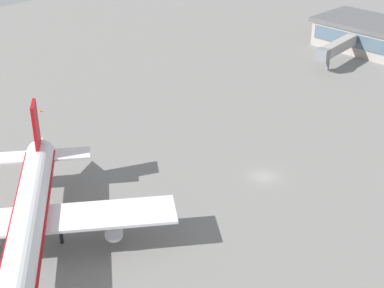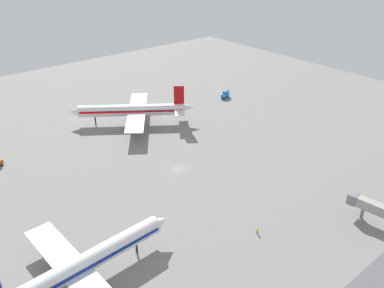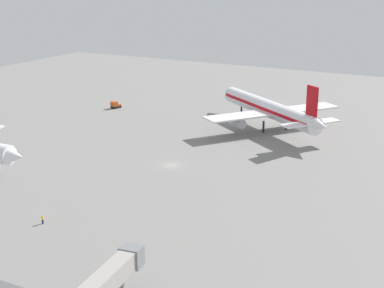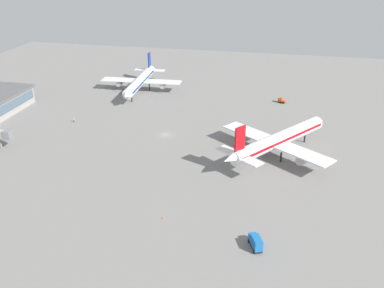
% 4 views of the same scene
% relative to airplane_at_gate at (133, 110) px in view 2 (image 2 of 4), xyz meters
% --- Properties ---
extents(ground, '(288.00, 288.00, 0.00)m').
position_rel_airplane_at_gate_xyz_m(ground, '(-8.78, -42.04, -5.87)').
color(ground, gray).
extents(airplane_at_gate, '(45.34, 38.38, 16.15)m').
position_rel_airplane_at_gate_xyz_m(airplane_at_gate, '(0.00, 0.00, 0.00)').
color(airplane_at_gate, white).
rests_on(airplane_at_gate, ground).
extents(airplane_taxiing, '(49.67, 39.84, 15.11)m').
position_rel_airplane_at_gate_xyz_m(airplane_taxiing, '(-56.82, -68.17, -0.38)').
color(airplane_taxiing, white).
rests_on(airplane_taxiing, ground).
extents(catering_truck, '(5.90, 3.90, 3.30)m').
position_rel_airplane_at_gate_xyz_m(catering_truck, '(50.96, -3.20, -4.18)').
color(catering_truck, black).
rests_on(catering_truck, ground).
extents(ground_crew_worker, '(0.49, 0.55, 1.67)m').
position_rel_airplane_at_gate_xyz_m(ground_crew_worker, '(-12.90, -82.12, -5.02)').
color(ground_crew_worker, '#1E2338').
rests_on(ground_crew_worker, ground).
extents(jet_bridge, '(4.94, 18.22, 6.74)m').
position_rel_airplane_at_gate_xyz_m(jet_bridge, '(15.21, -100.38, -0.75)').
color(jet_bridge, '#9E9993').
rests_on(jet_bridge, ground).
extents(safety_cone_near_gate, '(0.44, 0.44, 0.60)m').
position_rel_airplane_at_gate_xyz_m(safety_cone_near_gate, '(44.25, -28.05, -5.57)').
color(safety_cone_near_gate, '#EA590C').
rests_on(safety_cone_near_gate, ground).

